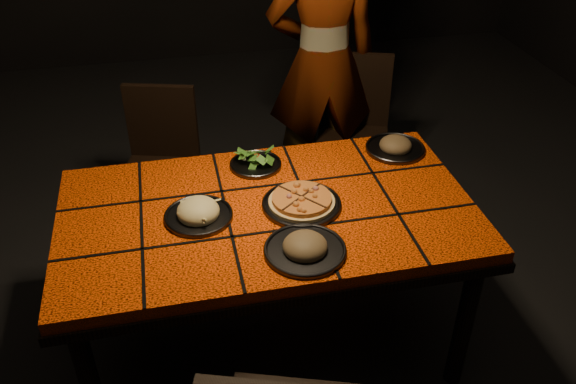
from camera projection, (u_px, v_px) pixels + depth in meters
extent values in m
cube|color=black|center=(271.00, 343.00, 2.80)|extent=(6.00, 7.00, 0.04)
cube|color=#FF4708|center=(268.00, 213.00, 2.37)|extent=(1.60, 0.90, 0.05)
cube|color=black|center=(268.00, 222.00, 2.40)|extent=(1.62, 0.92, 0.04)
cylinder|color=black|center=(464.00, 323.00, 2.43)|extent=(0.07, 0.07, 0.66)
cylinder|color=black|center=(99.00, 256.00, 2.77)|extent=(0.07, 0.07, 0.66)
cylinder|color=black|center=(397.00, 215.00, 3.02)|extent=(0.07, 0.07, 0.66)
cube|color=black|center=(159.00, 174.00, 3.21)|extent=(0.46, 0.46, 0.04)
cube|color=black|center=(162.00, 121.00, 3.22)|extent=(0.37, 0.14, 0.41)
cylinder|color=black|center=(129.00, 222.00, 3.21)|extent=(0.03, 0.03, 0.38)
cylinder|color=black|center=(186.00, 224.00, 3.19)|extent=(0.03, 0.03, 0.38)
cylinder|color=black|center=(144.00, 190.00, 3.46)|extent=(0.03, 0.03, 0.38)
cylinder|color=black|center=(196.00, 192.00, 3.44)|extent=(0.03, 0.03, 0.38)
cube|color=black|center=(353.00, 141.00, 3.45)|extent=(0.50, 0.50, 0.04)
cube|color=black|center=(356.00, 89.00, 3.46)|extent=(0.39, 0.16, 0.43)
cylinder|color=black|center=(321.00, 187.00, 3.46)|extent=(0.03, 0.03, 0.40)
cylinder|color=black|center=(378.00, 191.00, 3.43)|extent=(0.03, 0.03, 0.40)
cylinder|color=black|center=(325.00, 158.00, 3.72)|extent=(0.03, 0.03, 0.40)
cylinder|color=black|center=(377.00, 161.00, 3.69)|extent=(0.03, 0.03, 0.40)
imported|color=brown|center=(322.00, 62.00, 3.32)|extent=(0.64, 0.44, 1.69)
cylinder|color=#39383E|center=(302.00, 205.00, 2.37)|extent=(0.31, 0.31, 0.01)
torus|color=#39383E|center=(302.00, 203.00, 2.36)|extent=(0.31, 0.31, 0.01)
cylinder|color=tan|center=(302.00, 202.00, 2.36)|extent=(0.36, 0.36, 0.01)
cylinder|color=orange|center=(302.00, 199.00, 2.35)|extent=(0.32, 0.32, 0.02)
cylinder|color=#39383E|center=(199.00, 216.00, 2.30)|extent=(0.26, 0.26, 0.01)
torus|color=#39383E|center=(199.00, 215.00, 2.30)|extent=(0.26, 0.26, 0.01)
ellipsoid|color=beige|center=(198.00, 211.00, 2.29)|extent=(0.16, 0.16, 0.09)
cylinder|color=#39383E|center=(256.00, 165.00, 2.61)|extent=(0.22, 0.22, 0.01)
torus|color=#39383E|center=(256.00, 163.00, 2.60)|extent=(0.22, 0.22, 0.01)
cylinder|color=#39383E|center=(305.00, 251.00, 2.14)|extent=(0.29, 0.29, 0.01)
torus|color=#39383E|center=(305.00, 249.00, 2.13)|extent=(0.29, 0.29, 0.01)
ellipsoid|color=brown|center=(305.00, 244.00, 2.12)|extent=(0.17, 0.17, 0.10)
cylinder|color=#39383E|center=(395.00, 149.00, 2.72)|extent=(0.26, 0.26, 0.01)
torus|color=#39383E|center=(395.00, 147.00, 2.72)|extent=(0.27, 0.27, 0.01)
ellipsoid|color=brown|center=(396.00, 144.00, 2.70)|extent=(0.16, 0.16, 0.09)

